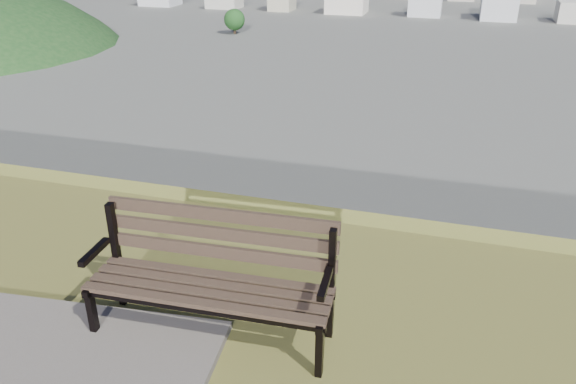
% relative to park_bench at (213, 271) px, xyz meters
% --- Properties ---
extents(park_bench, '(1.82, 0.67, 0.93)m').
position_rel_park_bench_xyz_m(park_bench, '(0.00, 0.00, 0.00)').
color(park_bench, '#3E3223').
rests_on(park_bench, hilltop_mesa).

